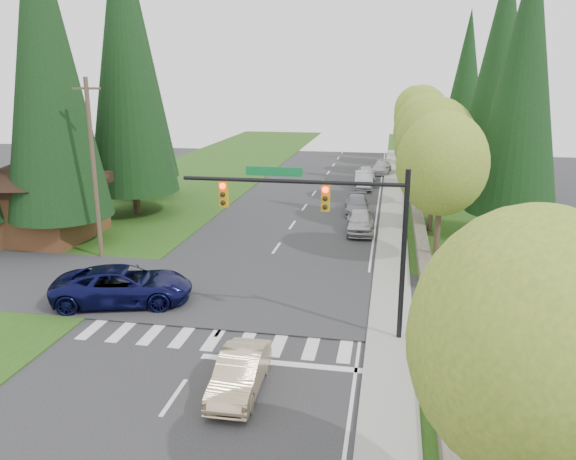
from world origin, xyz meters
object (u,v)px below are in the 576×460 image
(suv_navy, at_px, (123,285))
(parked_car_c, at_px, (364,180))
(parked_car_b, at_px, (357,205))
(parked_car_d, at_px, (366,174))
(sedan_champagne, at_px, (240,373))
(parked_car_e, at_px, (382,167))
(parked_car_a, at_px, (360,222))

(suv_navy, xyz_separation_m, parked_car_c, (9.35, 29.06, -0.09))
(parked_car_c, bearing_deg, parked_car_b, -92.24)
(parked_car_d, bearing_deg, sedan_champagne, -99.78)
(sedan_champagne, distance_m, parked_car_c, 35.33)
(parked_car_d, bearing_deg, parked_car_e, 65.60)
(parked_car_c, xyz_separation_m, parked_car_e, (1.40, 8.46, -0.12))
(sedan_champagne, bearing_deg, parked_car_d, 85.44)
(parked_car_d, height_order, parked_car_e, parked_car_d)
(parked_car_b, xyz_separation_m, parked_car_d, (0.00, 13.79, 0.03))
(parked_car_b, xyz_separation_m, parked_car_e, (1.40, 18.15, -0.00))
(parked_car_e, bearing_deg, parked_car_c, -94.93)
(parked_car_b, distance_m, parked_car_e, 18.20)
(suv_navy, bearing_deg, parked_car_d, -30.97)
(parked_car_a, xyz_separation_m, parked_car_e, (0.85, 23.57, -0.11))
(parked_car_a, distance_m, parked_car_e, 23.58)
(parked_car_b, height_order, parked_car_c, parked_car_c)
(sedan_champagne, relative_size, parked_car_d, 1.01)
(sedan_champagne, xyz_separation_m, parked_car_b, (2.19, 25.58, -0.02))
(suv_navy, relative_size, parked_car_b, 1.39)
(suv_navy, height_order, parked_car_c, suv_navy)
(sedan_champagne, xyz_separation_m, parked_car_e, (3.59, 43.72, -0.02))
(parked_car_a, bearing_deg, parked_car_d, 88.13)
(parked_car_b, bearing_deg, parked_car_e, 81.21)
(suv_navy, relative_size, parked_car_a, 1.40)
(parked_car_d, bearing_deg, parked_car_b, -96.60)
(suv_navy, xyz_separation_m, parked_car_b, (9.35, 19.37, -0.21))
(parked_car_c, bearing_deg, parked_car_a, -90.13)
(suv_navy, xyz_separation_m, parked_car_d, (9.35, 33.16, -0.18))
(sedan_champagne, relative_size, parked_car_e, 0.90)
(parked_car_b, distance_m, parked_car_c, 9.68)
(parked_car_d, bearing_deg, suv_navy, -112.34)
(suv_navy, distance_m, parked_car_c, 30.52)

